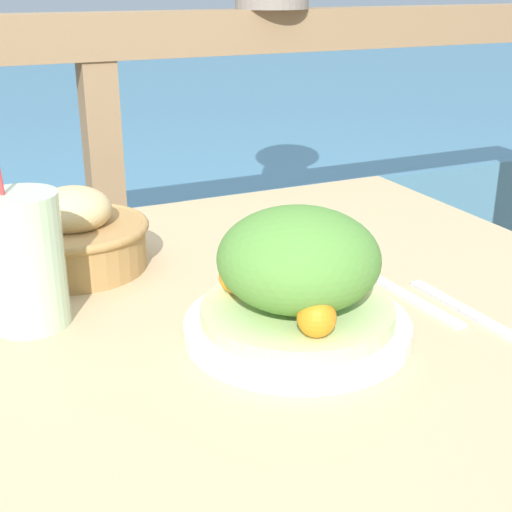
{
  "coord_description": "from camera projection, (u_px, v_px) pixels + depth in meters",
  "views": [
    {
      "loc": [
        -0.33,
        -0.72,
        1.13
      ],
      "look_at": [
        0.01,
        -0.0,
        0.82
      ],
      "focal_mm": 50.0,
      "sensor_mm": 36.0,
      "label": 1
    }
  ],
  "objects": [
    {
      "name": "patio_table",
      "position": [
        251.0,
        379.0,
        0.92
      ],
      "size": [
        0.96,
        0.87,
        0.76
      ],
      "color": "tan",
      "rests_on": "ground_plane"
    },
    {
      "name": "bread_basket",
      "position": [
        75.0,
        237.0,
        0.96
      ],
      "size": [
        0.2,
        0.2,
        0.11
      ],
      "color": "#AD7F47",
      "rests_on": "patio_table"
    },
    {
      "name": "railing_fence",
      "position": [
        102.0,
        147.0,
        1.49
      ],
      "size": [
        2.8,
        0.08,
        1.07
      ],
      "color": "#937551",
      "rests_on": "ground_plane"
    },
    {
      "name": "knife",
      "position": [
        463.0,
        309.0,
        0.85
      ],
      "size": [
        0.02,
        0.18,
        0.0
      ],
      "color": "silver",
      "rests_on": "patio_table"
    },
    {
      "name": "drink_glass",
      "position": [
        25.0,
        260.0,
        0.79
      ],
      "size": [
        0.09,
        0.09,
        0.25
      ],
      "color": "beige",
      "rests_on": "patio_table"
    },
    {
      "name": "salad_plate",
      "position": [
        298.0,
        283.0,
        0.77
      ],
      "size": [
        0.25,
        0.25,
        0.15
      ],
      "color": "white",
      "rests_on": "patio_table"
    },
    {
      "name": "fork",
      "position": [
        410.0,
        298.0,
        0.88
      ],
      "size": [
        0.03,
        0.18,
        0.0
      ],
      "color": "silver",
      "rests_on": "patio_table"
    }
  ]
}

